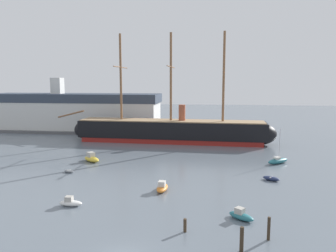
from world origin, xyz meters
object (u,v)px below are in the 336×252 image
at_px(sailboat_alongside_stern, 278,161).
at_px(mooring_piling_right_pair, 185,225).
at_px(motorboat_foreground_left, 70,202).
at_px(dinghy_mid_right, 271,178).
at_px(mooring_piling_left_pair, 269,229).
at_px(motorboat_near_centre, 162,187).
at_px(tall_ship, 171,131).
at_px(dinghy_mid_left, 69,171).
at_px(motorboat_alongside_bow, 92,158).
at_px(motorboat_far_left, 86,137).
at_px(dockside_warehouse_left, 75,112).
at_px(mooring_piling_nearest, 242,239).
at_px(motorboat_foreground_right, 241,215).

bearing_deg(sailboat_alongside_stern, mooring_piling_right_pair, -116.18).
distance_m(motorboat_foreground_left, dinghy_mid_right, 30.51).
bearing_deg(mooring_piling_left_pair, motorboat_near_centre, 134.21).
height_order(tall_ship, dinghy_mid_left, tall_ship).
xyz_separation_m(tall_ship, motorboat_alongside_bow, (-12.72, -22.68, -2.37)).
bearing_deg(sailboat_alongside_stern, motorboat_far_left, 157.19).
bearing_deg(dinghy_mid_left, motorboat_alongside_bow, 82.92).
bearing_deg(motorboat_near_centre, dinghy_mid_left, 157.61).
height_order(motorboat_foreground_left, dockside_warehouse_left, dockside_warehouse_left).
relative_size(motorboat_alongside_bow, dockside_warehouse_left, 0.08).
distance_m(mooring_piling_nearest, mooring_piling_left_pair, 3.83).
distance_m(motorboat_near_centre, motorboat_far_left, 46.35).
relative_size(dinghy_mid_right, motorboat_far_left, 0.59).
height_order(mooring_piling_left_pair, mooring_piling_right_pair, mooring_piling_left_pair).
relative_size(motorboat_foreground_left, dockside_warehouse_left, 0.05).
distance_m(motorboat_foreground_left, mooring_piling_nearest, 22.00).
relative_size(dinghy_mid_right, sailboat_alongside_stern, 0.43).
height_order(motorboat_near_centre, dockside_warehouse_left, dockside_warehouse_left).
relative_size(sailboat_alongside_stern, motorboat_far_left, 1.37).
relative_size(dinghy_mid_left, mooring_piling_left_pair, 0.91).
xyz_separation_m(dinghy_mid_left, dinghy_mid_right, (33.68, 0.10, 0.08)).
relative_size(mooring_piling_right_pair, dockside_warehouse_left, 0.02).
xyz_separation_m(motorboat_near_centre, sailboat_alongside_stern, (19.48, 18.50, 0.04)).
xyz_separation_m(motorboat_foreground_left, dinghy_mid_left, (-6.79, 14.31, -0.20)).
bearing_deg(dockside_warehouse_left, dinghy_mid_right, -41.05).
distance_m(motorboat_alongside_bow, dockside_warehouse_left, 42.93).
distance_m(dinghy_mid_left, mooring_piling_nearest, 35.37).
distance_m(motorboat_foreground_right, mooring_piling_nearest, 7.24).
xyz_separation_m(motorboat_foreground_left, mooring_piling_right_pair, (14.87, -5.17, 0.28)).
distance_m(dinghy_mid_right, mooring_piling_left_pair, 20.56).
distance_m(mooring_piling_nearest, mooring_piling_right_pair, 6.35).
relative_size(motorboat_near_centre, sailboat_alongside_stern, 0.54).
relative_size(motorboat_foreground_right, motorboat_alongside_bow, 0.72).
height_order(motorboat_near_centre, mooring_piling_nearest, mooring_piling_nearest).
xyz_separation_m(motorboat_far_left, mooring_piling_right_pair, (30.99, -50.26, 0.01)).
bearing_deg(motorboat_near_centre, motorboat_foreground_right, -38.96).
height_order(mooring_piling_left_pair, dockside_warehouse_left, dockside_warehouse_left).
bearing_deg(mooring_piling_left_pair, motorboat_far_left, 127.67).
height_order(motorboat_near_centre, dinghy_mid_left, motorboat_near_centre).
relative_size(motorboat_near_centre, dinghy_mid_right, 1.24).
relative_size(motorboat_foreground_right, motorboat_far_left, 0.66).
bearing_deg(motorboat_foreground_left, motorboat_alongside_bow, 104.58).
bearing_deg(dinghy_mid_right, motorboat_foreground_right, -111.01).
distance_m(mooring_piling_left_pair, mooring_piling_right_pair, 8.32).
height_order(mooring_piling_right_pair, dockside_warehouse_left, dockside_warehouse_left).
bearing_deg(mooring_piling_right_pair, dinghy_mid_right, 58.46).
relative_size(tall_ship, dinghy_mid_right, 19.79).
relative_size(motorboat_foreground_left, mooring_piling_left_pair, 1.26).
height_order(dinghy_mid_left, dinghy_mid_right, dinghy_mid_right).
bearing_deg(mooring_piling_right_pair, mooring_piling_left_pair, -4.23).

